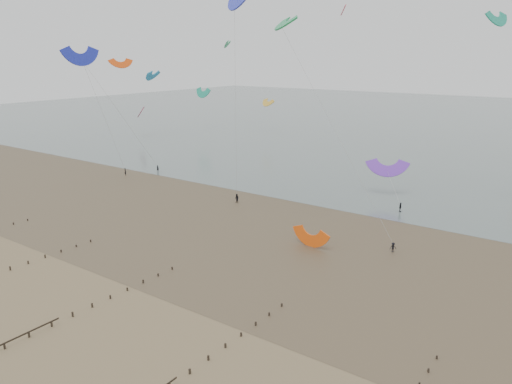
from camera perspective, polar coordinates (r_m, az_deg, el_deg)
ground at (r=66.71m, az=-19.48°, el=-10.99°), size 500.00×500.00×0.00m
sea_and_shore at (r=91.24m, az=-3.22°, el=-2.91°), size 500.00×665.00×0.03m
kitesurfer_lead at (r=126.64m, az=-14.70°, el=2.26°), size 0.78×0.74×1.80m
kitesurfers at (r=90.44m, az=15.19°, el=-3.06°), size 98.25×23.00×1.86m
grounded_kite at (r=78.14m, az=6.20°, el=-6.20°), size 6.27×5.16×3.17m
kites_airborne at (r=140.40m, az=3.83°, el=12.49°), size 249.58×118.40×44.21m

